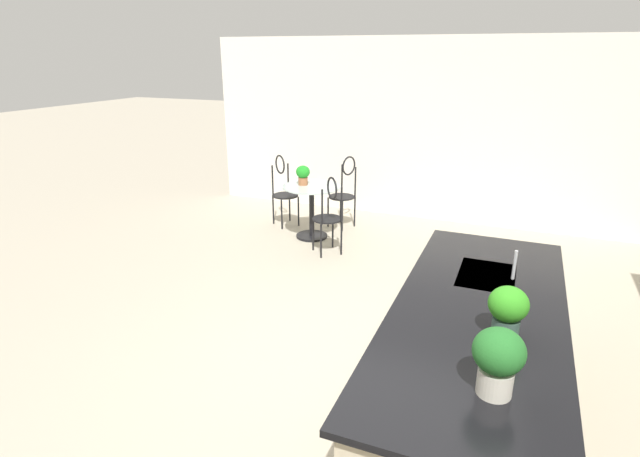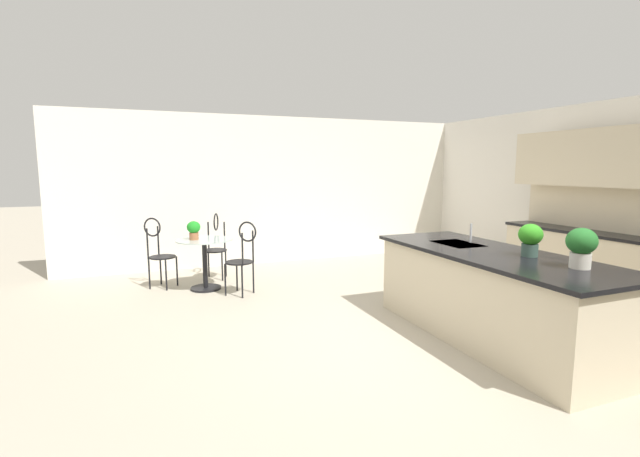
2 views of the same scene
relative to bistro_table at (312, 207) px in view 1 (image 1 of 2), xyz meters
The scene contains 11 objects.
ground_plane 3.23m from the bistro_table, 30.76° to the left, with size 40.00×40.00×0.00m, color #B2A893.
wall_left_window 2.40m from the bistro_table, 132.72° to the left, with size 0.12×7.80×2.70m, color silver.
kitchen_island 3.93m from the bistro_table, 39.21° to the left, with size 2.80×1.06×0.92m.
bistro_table is the anchor object (origin of this frame).
chair_near_window 0.68m from the bistro_table, 42.38° to the left, with size 0.54×0.54×1.04m.
chair_by_island 0.73m from the bistro_table, 120.81° to the right, with size 0.53×0.53×1.04m.
chair_toward_desk 0.69m from the bistro_table, 158.41° to the left, with size 0.52×0.49×1.04m.
sink_faucet 3.70m from the bistro_table, 46.86° to the left, with size 0.02×0.02×0.22m, color #B2B5BA.
potted_plant_on_table 0.47m from the bistro_table, 99.86° to the right, with size 0.19×0.19×0.27m.
potted_plant_counter_near 4.32m from the bistro_table, 38.40° to the left, with size 0.22×0.22×0.32m.
potted_plant_counter_far 4.75m from the bistro_table, 34.07° to the left, with size 0.25×0.25×0.35m.
Camera 1 is at (3.32, 0.99, 2.48)m, focal length 28.01 mm.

